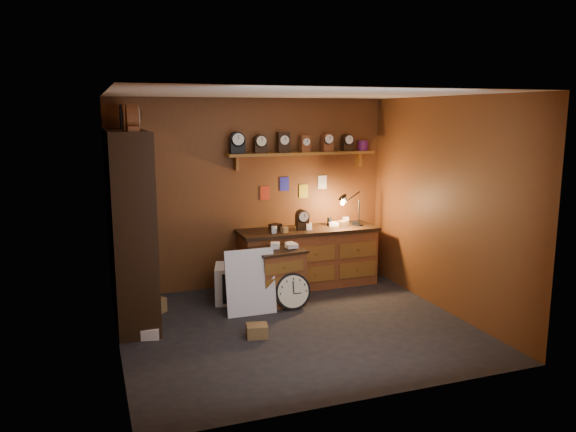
# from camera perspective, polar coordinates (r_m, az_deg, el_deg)

# --- Properties ---
(floor) EXTENTS (4.00, 4.00, 0.00)m
(floor) POSITION_cam_1_polar(r_m,az_deg,el_deg) (6.76, 0.80, -11.21)
(floor) COLOR black
(floor) RESTS_ON ground
(room_shell) EXTENTS (4.02, 3.62, 2.71)m
(room_shell) POSITION_cam_1_polar(r_m,az_deg,el_deg) (6.45, 0.88, 3.55)
(room_shell) COLOR brown
(room_shell) RESTS_ON ground
(shelving_unit) EXTENTS (0.47, 1.60, 2.58)m
(shelving_unit) POSITION_cam_1_polar(r_m,az_deg,el_deg) (6.98, -15.99, -0.20)
(shelving_unit) COLOR black
(shelving_unit) RESTS_ON ground
(workbench) EXTENTS (2.03, 0.66, 1.36)m
(workbench) POSITION_cam_1_polar(r_m,az_deg,el_deg) (8.18, 2.04, -3.87)
(workbench) COLOR brown
(workbench) RESTS_ON ground
(low_cabinet) EXTENTS (0.71, 0.63, 0.82)m
(low_cabinet) POSITION_cam_1_polar(r_m,az_deg,el_deg) (7.44, -1.02, -5.89)
(low_cabinet) COLOR brown
(low_cabinet) RESTS_ON ground
(big_round_clock) EXTENTS (0.47, 0.16, 0.48)m
(big_round_clock) POSITION_cam_1_polar(r_m,az_deg,el_deg) (7.28, 0.45, -7.67)
(big_round_clock) COLOR black
(big_round_clock) RESTS_ON ground
(white_panel) EXTENTS (0.63, 0.17, 0.84)m
(white_panel) POSITION_cam_1_polar(r_m,az_deg,el_deg) (7.20, -3.78, -9.84)
(white_panel) COLOR silver
(white_panel) RESTS_ON ground
(mini_fridge) EXTENTS (0.58, 0.60, 0.49)m
(mini_fridge) POSITION_cam_1_polar(r_m,az_deg,el_deg) (7.59, -5.56, -6.83)
(mini_fridge) COLOR silver
(mini_fridge) RESTS_ON ground
(floor_box_a) EXTENTS (0.27, 0.24, 0.14)m
(floor_box_a) POSITION_cam_1_polar(r_m,az_deg,el_deg) (6.47, -3.17, -11.57)
(floor_box_a) COLOR brown
(floor_box_a) RESTS_ON ground
(floor_box_b) EXTENTS (0.25, 0.28, 0.12)m
(floor_box_b) POSITION_cam_1_polar(r_m,az_deg,el_deg) (6.65, -13.80, -11.33)
(floor_box_b) COLOR white
(floor_box_b) RESTS_ON ground
(floor_box_c) EXTENTS (0.33, 0.32, 0.19)m
(floor_box_c) POSITION_cam_1_polar(r_m,az_deg,el_deg) (7.37, -13.44, -8.87)
(floor_box_c) COLOR brown
(floor_box_c) RESTS_ON ground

